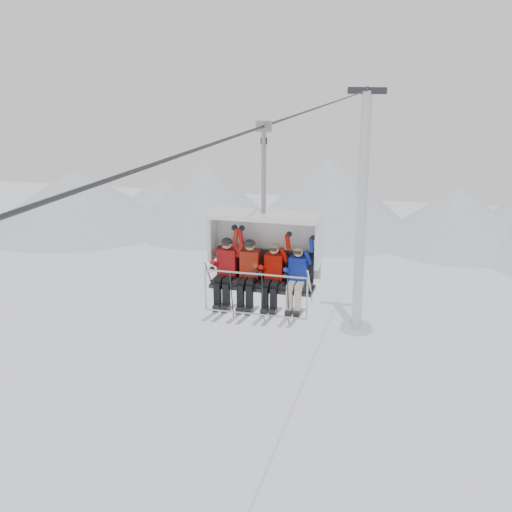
% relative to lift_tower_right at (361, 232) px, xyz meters
% --- Properties ---
extents(ridgeline, '(72.00, 21.00, 7.00)m').
position_rel_lift_tower_right_xyz_m(ridgeline, '(-1.58, 20.05, -2.94)').
color(ridgeline, silver).
rests_on(ridgeline, ground).
extents(lift_tower_right, '(2.00, 1.80, 13.48)m').
position_rel_lift_tower_right_xyz_m(lift_tower_right, '(0.00, 0.00, 0.00)').
color(lift_tower_right, silver).
rests_on(lift_tower_right, ground).
extents(haul_cable, '(0.06, 50.00, 0.06)m').
position_rel_lift_tower_right_xyz_m(haul_cable, '(0.00, -22.00, 7.52)').
color(haul_cable, '#2C2C31').
rests_on(haul_cable, lift_tower_left).
extents(chairlift_carrier, '(2.42, 1.17, 3.98)m').
position_rel_lift_tower_right_xyz_m(chairlift_carrier, '(0.00, -21.25, 4.90)').
color(chairlift_carrier, black).
rests_on(chairlift_carrier, haul_cable).
extents(skier_far_left, '(0.41, 1.69, 1.65)m').
position_rel_lift_tower_right_xyz_m(skier_far_left, '(-0.80, -21.56, 4.44)').
color(skier_far_left, '#AC1113').
rests_on(skier_far_left, chairlift_carrier).
extents(skier_center_left, '(0.41, 1.69, 1.65)m').
position_rel_lift_tower_right_xyz_m(skier_center_left, '(-0.28, -21.56, 4.44)').
color(skier_center_left, '#A62310').
rests_on(skier_center_left, chairlift_carrier).
extents(skier_center_right, '(0.39, 1.69, 1.57)m').
position_rel_lift_tower_right_xyz_m(skier_center_right, '(0.26, -21.56, 4.41)').
color(skier_center_right, '#B60E02').
rests_on(skier_center_right, chairlift_carrier).
extents(skier_far_right, '(0.38, 1.69, 1.52)m').
position_rel_lift_tower_right_xyz_m(skier_far_right, '(0.78, -21.57, 4.40)').
color(skier_far_right, '#12249B').
rests_on(skier_far_right, chairlift_carrier).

